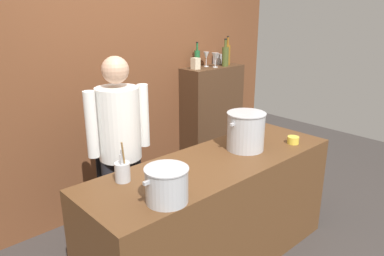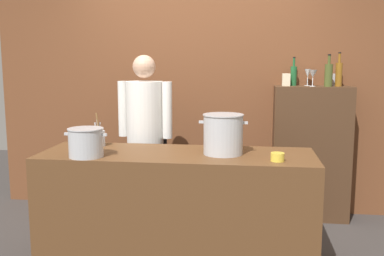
{
  "view_description": "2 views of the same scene",
  "coord_description": "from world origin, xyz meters",
  "px_view_note": "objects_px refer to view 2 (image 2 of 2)",
  "views": [
    {
      "loc": [
        -1.86,
        -1.75,
        2.0
      ],
      "look_at": [
        0.13,
        0.4,
        1.04
      ],
      "focal_mm": 34.32,
      "sensor_mm": 36.0,
      "label": 1
    },
    {
      "loc": [
        0.56,
        -3.34,
        1.62
      ],
      "look_at": [
        0.07,
        0.41,
        1.04
      ],
      "focal_mm": 41.63,
      "sensor_mm": 36.0,
      "label": 2
    }
  ],
  "objects_px": {
    "stockpot_small": "(86,142)",
    "spice_tin_cream": "(286,80)",
    "utensil_crock": "(99,138)",
    "wine_bottle_green": "(294,75)",
    "butter_jar": "(277,157)",
    "chef": "(145,130)",
    "stockpot_large": "(223,134)",
    "wine_bottle_amber": "(339,74)",
    "wine_glass_tall": "(308,74)",
    "wine_bottle_olive": "(329,75)",
    "spice_tin_silver": "(331,80)",
    "wine_glass_wide": "(313,74)"
  },
  "relations": [
    {
      "from": "wine_bottle_olive",
      "to": "spice_tin_cream",
      "type": "distance_m",
      "value": 0.41
    },
    {
      "from": "butter_jar",
      "to": "wine_bottle_amber",
      "type": "xyz_separation_m",
      "value": [
        0.65,
        1.36,
        0.55
      ]
    },
    {
      "from": "wine_bottle_amber",
      "to": "wine_glass_tall",
      "type": "relative_size",
      "value": 1.98
    },
    {
      "from": "wine_glass_wide",
      "to": "spice_tin_cream",
      "type": "bearing_deg",
      "value": 166.96
    },
    {
      "from": "stockpot_small",
      "to": "spice_tin_cream",
      "type": "bearing_deg",
      "value": 42.18
    },
    {
      "from": "butter_jar",
      "to": "wine_bottle_olive",
      "type": "relative_size",
      "value": 0.32
    },
    {
      "from": "wine_bottle_amber",
      "to": "spice_tin_cream",
      "type": "xyz_separation_m",
      "value": [
        -0.5,
        0.02,
        -0.06
      ]
    },
    {
      "from": "stockpot_small",
      "to": "spice_tin_silver",
      "type": "height_order",
      "value": "spice_tin_silver"
    },
    {
      "from": "stockpot_large",
      "to": "chef",
      "type": "bearing_deg",
      "value": 139.11
    },
    {
      "from": "stockpot_small",
      "to": "butter_jar",
      "type": "distance_m",
      "value": 1.41
    },
    {
      "from": "wine_bottle_olive",
      "to": "spice_tin_silver",
      "type": "xyz_separation_m",
      "value": [
        0.06,
        0.18,
        -0.06
      ]
    },
    {
      "from": "chef",
      "to": "wine_glass_wide",
      "type": "bearing_deg",
      "value": -155.62
    },
    {
      "from": "wine_bottle_green",
      "to": "wine_glass_wide",
      "type": "xyz_separation_m",
      "value": [
        0.17,
        -0.11,
        0.01
      ]
    },
    {
      "from": "chef",
      "to": "stockpot_small",
      "type": "distance_m",
      "value": 0.93
    },
    {
      "from": "chef",
      "to": "wine_bottle_amber",
      "type": "distance_m",
      "value": 1.96
    },
    {
      "from": "wine_bottle_olive",
      "to": "wine_glass_wide",
      "type": "distance_m",
      "value": 0.15
    },
    {
      "from": "wine_glass_tall",
      "to": "spice_tin_cream",
      "type": "bearing_deg",
      "value": -166.63
    },
    {
      "from": "stockpot_large",
      "to": "wine_bottle_olive",
      "type": "xyz_separation_m",
      "value": [
        0.95,
        1.1,
        0.42
      ]
    },
    {
      "from": "utensil_crock",
      "to": "wine_bottle_amber",
      "type": "relative_size",
      "value": 0.86
    },
    {
      "from": "wine_bottle_green",
      "to": "utensil_crock",
      "type": "bearing_deg",
      "value": -147.82
    },
    {
      "from": "butter_jar",
      "to": "wine_glass_wide",
      "type": "bearing_deg",
      "value": 73.09
    },
    {
      "from": "stockpot_small",
      "to": "wine_bottle_amber",
      "type": "relative_size",
      "value": 0.99
    },
    {
      "from": "stockpot_large",
      "to": "spice_tin_cream",
      "type": "relative_size",
      "value": 3.04
    },
    {
      "from": "stockpot_large",
      "to": "wine_bottle_green",
      "type": "xyz_separation_m",
      "value": [
        0.63,
        1.24,
        0.41
      ]
    },
    {
      "from": "utensil_crock",
      "to": "wine_glass_wide",
      "type": "distance_m",
      "value": 2.14
    },
    {
      "from": "butter_jar",
      "to": "chef",
      "type": "bearing_deg",
      "value": 143.68
    },
    {
      "from": "wine_glass_tall",
      "to": "spice_tin_silver",
      "type": "xyz_separation_m",
      "value": [
        0.24,
        0.05,
        -0.06
      ]
    },
    {
      "from": "utensil_crock",
      "to": "spice_tin_cream",
      "type": "xyz_separation_m",
      "value": [
        1.6,
        1.0,
        0.45
      ]
    },
    {
      "from": "wine_glass_wide",
      "to": "spice_tin_silver",
      "type": "height_order",
      "value": "wine_glass_wide"
    },
    {
      "from": "stockpot_small",
      "to": "utensil_crock",
      "type": "relative_size",
      "value": 1.16
    },
    {
      "from": "wine_glass_tall",
      "to": "spice_tin_cream",
      "type": "relative_size",
      "value": 1.36
    },
    {
      "from": "stockpot_small",
      "to": "wine_glass_wide",
      "type": "height_order",
      "value": "wine_glass_wide"
    },
    {
      "from": "wine_bottle_green",
      "to": "wine_glass_tall",
      "type": "relative_size",
      "value": 1.71
    },
    {
      "from": "stockpot_large",
      "to": "wine_bottle_amber",
      "type": "height_order",
      "value": "wine_bottle_amber"
    },
    {
      "from": "wine_bottle_amber",
      "to": "wine_glass_wide",
      "type": "bearing_deg",
      "value": -170.54
    },
    {
      "from": "chef",
      "to": "wine_glass_wide",
      "type": "xyz_separation_m",
      "value": [
        1.57,
        0.46,
        0.51
      ]
    },
    {
      "from": "spice_tin_silver",
      "to": "wine_glass_tall",
      "type": "bearing_deg",
      "value": -168.62
    },
    {
      "from": "spice_tin_cream",
      "to": "wine_bottle_amber",
      "type": "bearing_deg",
      "value": -1.84
    },
    {
      "from": "stockpot_large",
      "to": "utensil_crock",
      "type": "distance_m",
      "value": 1.07
    },
    {
      "from": "chef",
      "to": "butter_jar",
      "type": "distance_m",
      "value": 1.45
    },
    {
      "from": "utensil_crock",
      "to": "wine_bottle_olive",
      "type": "height_order",
      "value": "wine_bottle_olive"
    },
    {
      "from": "utensil_crock",
      "to": "spice_tin_silver",
      "type": "xyz_separation_m",
      "value": [
        2.06,
        1.1,
        0.45
      ]
    },
    {
      "from": "chef",
      "to": "spice_tin_silver",
      "type": "distance_m",
      "value": 1.93
    },
    {
      "from": "stockpot_small",
      "to": "utensil_crock",
      "type": "distance_m",
      "value": 0.42
    },
    {
      "from": "utensil_crock",
      "to": "wine_bottle_green",
      "type": "height_order",
      "value": "wine_bottle_green"
    },
    {
      "from": "chef",
      "to": "wine_bottle_green",
      "type": "distance_m",
      "value": 1.59
    },
    {
      "from": "wine_bottle_amber",
      "to": "stockpot_small",
      "type": "bearing_deg",
      "value": -145.89
    },
    {
      "from": "stockpot_large",
      "to": "wine_glass_tall",
      "type": "xyz_separation_m",
      "value": [
        0.77,
        1.23,
        0.42
      ]
    },
    {
      "from": "spice_tin_silver",
      "to": "spice_tin_cream",
      "type": "xyz_separation_m",
      "value": [
        -0.45,
        -0.1,
        0.0
      ]
    },
    {
      "from": "stockpot_small",
      "to": "wine_glass_wide",
      "type": "distance_m",
      "value": 2.31
    }
  ]
}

